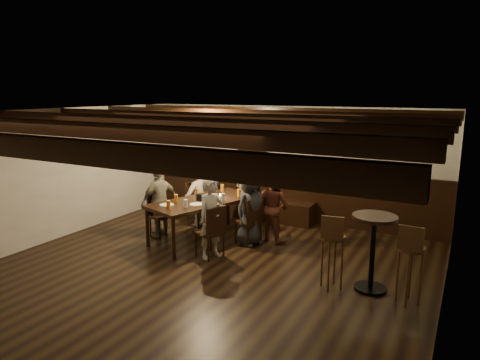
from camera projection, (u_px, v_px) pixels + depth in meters
The scene contains 27 objects.
room at pixel (247, 179), 8.11m from camera, with size 7.00×7.00×7.00m.
dining_table at pixel (204, 203), 7.78m from camera, with size 1.49×2.21×0.76m.
chair_left_near at pixel (199, 213), 8.68m from camera, with size 0.51×0.51×0.89m.
chair_left_far at pixel (162, 223), 8.07m from camera, with size 0.49×0.49×0.86m.
chair_right_near at pixel (249, 230), 7.67m from camera, with size 0.50×0.50×0.87m.
chair_right_far at pixel (210, 241), 7.06m from camera, with size 0.51×0.51×0.88m.
person_bench_left at pixel (210, 191), 9.04m from camera, with size 0.60×0.39×1.24m, color #2A292C.
person_bench_centre at pixel (245, 196), 8.50m from camera, with size 0.47×0.31×1.30m, color gray.
person_bench_right at pixel (274, 206), 7.77m from camera, with size 0.63×0.49×1.29m, color brown.
person_left_near at pixel (198, 193), 8.62m from camera, with size 0.88×0.50×1.36m, color #AA9A90.
person_left_far at pixel (160, 202), 8.01m from camera, with size 0.78×0.33×1.34m, color gray.
person_right_near at pixel (250, 209), 7.56m from camera, with size 0.65×0.42×1.32m, color #272729.
person_right_far at pixel (211, 219), 6.95m from camera, with size 0.49×0.32×1.33m, color #B8B09B.
pint_a at pixel (222, 188), 8.43m from camera, with size 0.07×0.07×0.14m, color #BF7219.
pint_b at pixel (239, 193), 8.02m from camera, with size 0.07×0.07×0.14m, color #BF7219.
pint_c at pixel (198, 192), 8.03m from camera, with size 0.07×0.07×0.14m, color #BF7219.
pint_d at pixel (223, 197), 7.68m from camera, with size 0.07×0.07×0.14m, color silver.
pint_e at pixel (176, 198), 7.61m from camera, with size 0.07×0.07×0.14m, color #BF7219.
pint_f at pixel (186, 204), 7.24m from camera, with size 0.07×0.07×0.14m, color silver.
pint_g at pixel (168, 205), 7.18m from camera, with size 0.07×0.07×0.14m, color #BF7219.
plate_near at pixel (167, 205), 7.40m from camera, with size 0.24×0.24×0.01m, color white.
plate_far at pixel (197, 204), 7.44m from camera, with size 0.24×0.24×0.01m, color white.
condiment_caddy at pixel (201, 197), 7.72m from camera, with size 0.15×0.10×0.12m, color black.
candle at pixel (220, 197), 7.88m from camera, with size 0.05×0.05×0.05m, color beige.
high_top_table at pixel (373, 242), 5.79m from camera, with size 0.60×0.60×1.07m.
bar_stool_left at pixel (332, 261), 5.90m from camera, with size 0.35×0.37×1.08m.
bar_stool_right at pixel (409, 274), 5.48m from camera, with size 0.34×0.35×1.08m.
Camera 1 is at (3.39, -4.83, 2.70)m, focal length 32.00 mm.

